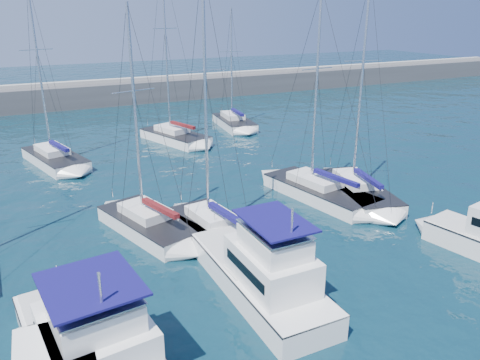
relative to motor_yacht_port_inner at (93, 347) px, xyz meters
name	(u,v)px	position (x,y,z in m)	size (l,w,h in m)	color
ground	(281,284)	(9.22, 2.07, -1.13)	(220.00, 220.00, 0.00)	black
breakwater	(91,97)	(9.22, 54.07, -0.08)	(160.00, 6.00, 4.45)	#424244
motor_yacht_port_inner	(93,347)	(0.00, 0.00, 0.00)	(4.93, 9.31, 4.69)	white
motor_yacht_stbd_inner	(263,274)	(7.94, 1.62, 0.00)	(3.18, 9.55, 4.69)	white
sailboat_mid_b	(150,224)	(5.12, 10.55, -0.62)	(5.05, 7.98, 13.39)	silver
sailboat_mid_c	(214,228)	(8.35, 8.24, -0.59)	(3.87, 7.31, 15.31)	white
sailboat_mid_d	(319,191)	(17.45, 10.51, -0.62)	(4.62, 9.16, 14.34)	silver
sailboat_mid_e	(357,191)	(19.90, 9.33, -0.61)	(4.90, 8.64, 15.16)	white
sailboat_back_a	(55,159)	(1.48, 27.11, -0.60)	(5.03, 8.67, 15.43)	white
sailboat_back_b	(175,136)	(13.29, 29.70, -0.57)	(5.55, 8.61, 17.75)	white
sailboat_back_c	(234,122)	(21.50, 32.89, -0.62)	(3.98, 8.01, 13.34)	white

